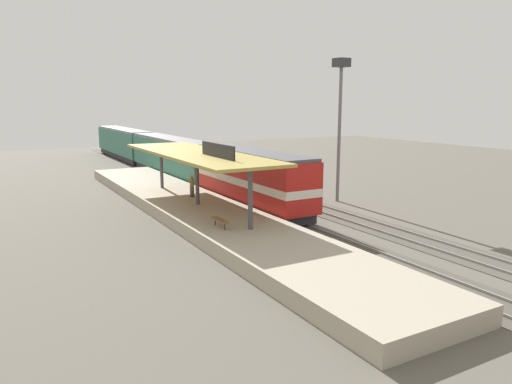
{
  "coord_description": "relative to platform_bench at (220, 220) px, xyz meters",
  "views": [
    {
      "loc": [
        -17.77,
        -32.05,
        8.28
      ],
      "look_at": [
        -1.38,
        -2.96,
        2.0
      ],
      "focal_mm": 33.84,
      "sensor_mm": 36.0,
      "label": 1
    }
  ],
  "objects": [
    {
      "name": "platform_bench",
      "position": [
        0.0,
        0.0,
        0.0
      ],
      "size": [
        0.44,
        1.7,
        0.5
      ],
      "color": "#333338",
      "rests_on": "platform"
    },
    {
      "name": "station_canopy",
      "position": [
        1.4,
        6.68,
        3.19
      ],
      "size": [
        5.2,
        18.0,
        4.7
      ],
      "color": "#47474C",
      "rests_on": "platform"
    },
    {
      "name": "platform",
      "position": [
        1.4,
        6.77,
        -0.89
      ],
      "size": [
        6.0,
        44.0,
        0.9
      ],
      "primitive_type": "cube",
      "color": "#A89E89",
      "rests_on": "ground"
    },
    {
      "name": "person_waiting",
      "position": [
        2.08,
        9.53,
        0.51
      ],
      "size": [
        0.34,
        0.34,
        1.71
      ],
      "color": "#4C4C51",
      "rests_on": "platform"
    },
    {
      "name": "locomotive",
      "position": [
        6.0,
        7.02,
        1.07
      ],
      "size": [
        2.93,
        14.43,
        4.44
      ],
      "color": "#28282D",
      "rests_on": "track_near"
    },
    {
      "name": "ground_plane",
      "position": [
        8.0,
        6.77,
        -1.34
      ],
      "size": [
        120.0,
        120.0,
        0.0
      ],
      "primitive_type": "plane",
      "color": "#5B564C"
    },
    {
      "name": "passenger_carriage_rear",
      "position": [
        6.0,
        45.82,
        0.97
      ],
      "size": [
        2.9,
        20.0,
        4.24
      ],
      "color": "#28282D",
      "rests_on": "track_near"
    },
    {
      "name": "track_near",
      "position": [
        6.0,
        6.77,
        -1.31
      ],
      "size": [
        3.2,
        110.0,
        0.16
      ],
      "color": "#4E4941",
      "rests_on": "ground"
    },
    {
      "name": "passenger_carriage_front",
      "position": [
        6.0,
        25.02,
        0.97
      ],
      "size": [
        2.9,
        20.0,
        4.24
      ],
      "color": "#28282D",
      "rests_on": "track_near"
    },
    {
      "name": "light_mast",
      "position": [
        13.8,
        6.12,
        7.05
      ],
      "size": [
        1.1,
        1.1,
        11.7
      ],
      "color": "slate",
      "rests_on": "ground"
    },
    {
      "name": "track_far",
      "position": [
        10.6,
        6.77,
        -1.31
      ],
      "size": [
        3.2,
        110.0,
        0.16
      ],
      "color": "#4E4941",
      "rests_on": "ground"
    }
  ]
}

